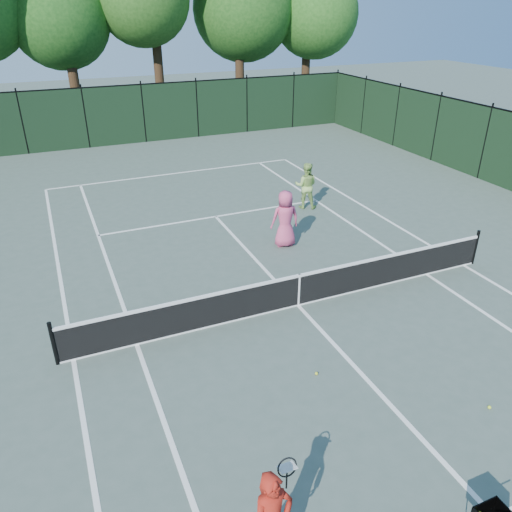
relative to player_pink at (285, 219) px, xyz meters
name	(u,v)px	position (x,y,z in m)	size (l,w,h in m)	color
ground	(298,305)	(-1.24, -3.31, -0.91)	(90.00, 90.00, 0.00)	#48584E
sideline_doubles_left	(73,360)	(-6.72, -3.31, -0.90)	(0.10, 23.77, 0.01)	white
sideline_doubles_right	(464,265)	(4.25, -3.31, -0.90)	(0.10, 23.77, 0.01)	white
sideline_singles_left	(137,344)	(-5.35, -3.31, -0.90)	(0.10, 23.77, 0.01)	white
sideline_singles_right	(427,274)	(2.88, -3.31, -0.90)	(0.10, 23.77, 0.01)	white
baseline_far	(176,173)	(-1.24, 8.58, -0.90)	(10.97, 0.10, 0.01)	white
service_line_far	(216,216)	(-1.24, 3.09, -0.90)	(8.23, 0.10, 0.01)	white
center_service_line	(298,305)	(-1.24, -3.31, -0.90)	(0.10, 12.80, 0.01)	white
tennis_net	(299,289)	(-1.24, -3.31, -0.43)	(11.69, 0.09, 1.06)	black
fence_far	(144,114)	(-1.24, 14.69, 0.59)	(24.00, 0.05, 3.00)	black
player_pink	(285,219)	(0.00, 0.00, 0.00)	(0.96, 0.69, 1.81)	#CA4772
player_green	(306,186)	(2.15, 2.61, -0.05)	(1.05, 0.98, 1.72)	#9AC462
loose_ball_near_cart	(489,407)	(0.44, -7.97, -0.87)	(0.07, 0.07, 0.07)	#C9EB30
loose_ball_midcourt	(316,373)	(-2.12, -5.81, -0.87)	(0.07, 0.07, 0.07)	gold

